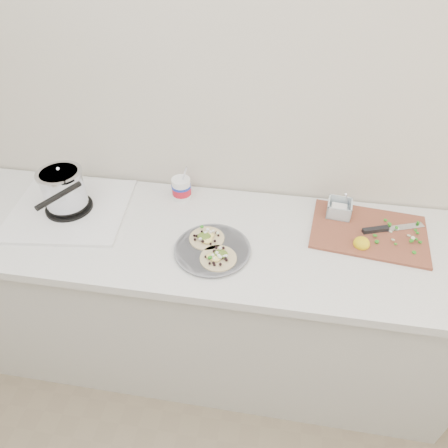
# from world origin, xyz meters

# --- Properties ---
(counter) EXTENTS (2.44, 0.66, 0.90)m
(counter) POSITION_xyz_m (0.00, 1.43, 0.45)
(counter) COLOR beige
(counter) RESTS_ON ground
(stove) EXTENTS (0.54, 0.51, 0.24)m
(stove) POSITION_xyz_m (-0.54, 1.47, 0.98)
(stove) COLOR silver
(stove) RESTS_ON counter
(taco_plate) EXTENTS (0.30, 0.30, 0.04)m
(taco_plate) POSITION_xyz_m (0.12, 1.32, 0.92)
(taco_plate) COLOR slate
(taco_plate) RESTS_ON counter
(tub) EXTENTS (0.09, 0.09, 0.20)m
(tub) POSITION_xyz_m (-0.07, 1.64, 0.96)
(tub) COLOR white
(tub) RESTS_ON counter
(cutboard) EXTENTS (0.49, 0.37, 0.07)m
(cutboard) POSITION_xyz_m (0.73, 1.54, 0.92)
(cutboard) COLOR brown
(cutboard) RESTS_ON counter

